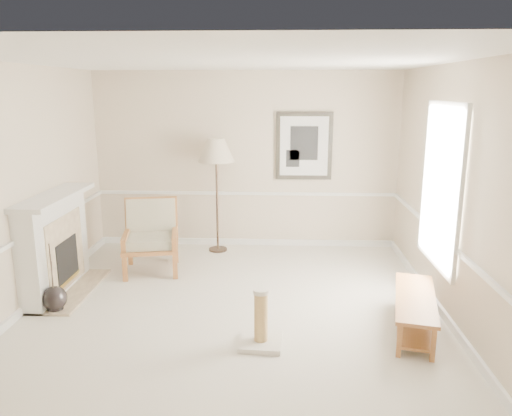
{
  "coord_description": "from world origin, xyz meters",
  "views": [
    {
      "loc": [
        0.53,
        -5.45,
        2.61
      ],
      "look_at": [
        0.26,
        0.7,
        1.14
      ],
      "focal_mm": 35.0,
      "sensor_mm": 36.0,
      "label": 1
    }
  ],
  "objects_px": {
    "floor_vase": "(55,299)",
    "bench": "(415,308)",
    "scratching_post": "(261,328)",
    "armchair": "(151,232)",
    "floor_lamp": "(216,153)"
  },
  "relations": [
    {
      "from": "bench",
      "to": "scratching_post",
      "type": "xyz_separation_m",
      "value": [
        -1.68,
        -0.41,
        -0.07
      ]
    },
    {
      "from": "bench",
      "to": "scratching_post",
      "type": "height_order",
      "value": "scratching_post"
    },
    {
      "from": "floor_vase",
      "to": "bench",
      "type": "bearing_deg",
      "value": -3.9
    },
    {
      "from": "scratching_post",
      "to": "bench",
      "type": "bearing_deg",
      "value": 13.56
    },
    {
      "from": "armchair",
      "to": "floor_lamp",
      "type": "relative_size",
      "value": 0.56
    },
    {
      "from": "floor_lamp",
      "to": "armchair",
      "type": "bearing_deg",
      "value": -134.08
    },
    {
      "from": "floor_vase",
      "to": "bench",
      "type": "xyz_separation_m",
      "value": [
        4.18,
        -0.28,
        0.11
      ]
    },
    {
      "from": "floor_vase",
      "to": "scratching_post",
      "type": "bearing_deg",
      "value": -15.44
    },
    {
      "from": "floor_vase",
      "to": "armchair",
      "type": "xyz_separation_m",
      "value": [
        0.81,
        1.51,
        0.4
      ]
    },
    {
      "from": "floor_vase",
      "to": "floor_lamp",
      "type": "distance_m",
      "value": 3.28
    },
    {
      "from": "floor_vase",
      "to": "bench",
      "type": "distance_m",
      "value": 4.19
    },
    {
      "from": "armchair",
      "to": "scratching_post",
      "type": "bearing_deg",
      "value": -62.97
    },
    {
      "from": "floor_vase",
      "to": "scratching_post",
      "type": "height_order",
      "value": "floor_vase"
    },
    {
      "from": "armchair",
      "to": "floor_lamp",
      "type": "height_order",
      "value": "floor_lamp"
    },
    {
      "from": "scratching_post",
      "to": "floor_vase",
      "type": "bearing_deg",
      "value": 164.56
    }
  ]
}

